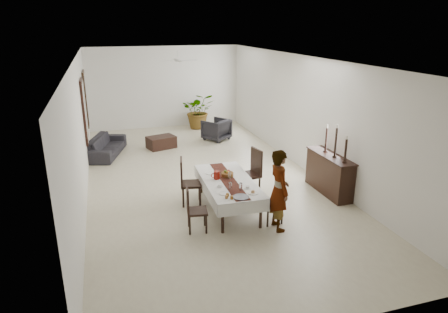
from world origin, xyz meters
The scene contains 88 objects.
floor centered at (0.00, 0.00, 0.00)m, with size 6.00×12.00×0.00m, color beige.
ceiling centered at (0.00, 0.00, 3.20)m, with size 6.00×12.00×0.02m, color white.
wall_back centered at (0.00, 6.00, 1.60)m, with size 6.00×0.02×3.20m, color white.
wall_front centered at (0.00, -6.00, 1.60)m, with size 6.00×0.02×3.20m, color white.
wall_left centered at (-3.00, 0.00, 1.60)m, with size 0.02×12.00×3.20m, color white.
wall_right centered at (3.00, 0.00, 1.60)m, with size 0.02×12.00×3.20m, color white.
dining_table_top centered at (0.10, -2.02, 0.67)m, with size 0.92×2.21×0.05m, color black.
table_leg_fl centered at (-0.34, -3.06, 0.32)m, with size 0.06×0.06×0.64m, color black.
table_leg_fr centered at (0.47, -3.09, 0.32)m, with size 0.06×0.06×0.64m, color black.
table_leg_bl centered at (-0.27, -0.96, 0.32)m, with size 0.06×0.06×0.64m, color black.
table_leg_br centered at (0.54, -0.99, 0.32)m, with size 0.06×0.06×0.64m, color black.
tablecloth_top centered at (0.10, -2.02, 0.69)m, with size 1.08×2.37×0.01m, color white.
tablecloth_drape_left centered at (-0.44, -2.01, 0.56)m, with size 0.01×2.37×0.28m, color white.
tablecloth_drape_right centered at (0.64, -2.04, 0.56)m, with size 0.01×2.37×0.28m, color white.
tablecloth_drape_near centered at (0.06, -3.20, 0.56)m, with size 1.08×0.01×0.28m, color white.
tablecloth_drape_far centered at (0.14, -0.85, 0.56)m, with size 1.08×0.01×0.28m, color white.
table_runner centered at (0.10, -2.02, 0.70)m, with size 0.32×2.30×0.00m, color #512117.
red_pitcher centered at (-0.12, -1.88, 0.79)m, with size 0.14×0.14×0.18m, color maroon.
pitcher_handle centered at (-0.20, -1.88, 0.79)m, with size 0.11×0.11×0.02m, color #99100B.
wine_glass_near centered at (0.19, -2.63, 0.78)m, with size 0.06×0.06×0.16m, color white.
wine_glass_mid centered at (-0.01, -2.53, 0.78)m, with size 0.06×0.06×0.16m, color white.
wine_glass_far centered at (0.15, -1.98, 0.78)m, with size 0.06×0.06×0.16m, color white.
teacup_right centered at (0.36, -2.59, 0.73)m, with size 0.08×0.08×0.06m, color silver.
saucer_right centered at (0.36, -2.59, 0.70)m, with size 0.14×0.14×0.01m, color white.
teacup_left centered at (-0.19, -2.34, 0.73)m, with size 0.08×0.08×0.06m, color white.
saucer_left centered at (-0.19, -2.34, 0.70)m, with size 0.14×0.14×0.01m, color silver.
plate_near_right centered at (0.37, -2.86, 0.71)m, with size 0.22×0.22×0.01m, color white.
bread_near_right centered at (0.37, -2.86, 0.73)m, with size 0.08×0.08×0.08m, color tan.
plate_near_left centered at (-0.20, -2.70, 0.71)m, with size 0.22×0.22×0.01m, color silver.
plate_far_left centered at (-0.17, -1.51, 0.71)m, with size 0.22×0.22×0.01m, color white.
serving_tray centered at (0.07, -2.99, 0.71)m, with size 0.33×0.33×0.02m, color #404045.
jam_jar_a centered at (-0.14, -3.01, 0.73)m, with size 0.06×0.06×0.07m, color brown.
jam_jar_b centered at (-0.23, -2.95, 0.73)m, with size 0.06×0.06×0.07m, color #8E5214.
jam_jar_c centered at (-0.18, -2.86, 0.73)m, with size 0.06×0.06×0.07m, color brown.
fruit_basket centered at (0.15, -1.80, 0.75)m, with size 0.28×0.28×0.09m, color brown.
fruit_red centered at (0.18, -1.78, 0.81)m, with size 0.08×0.08×0.08m, color #A3101F.
fruit_green centered at (0.12, -1.77, 0.81)m, with size 0.07×0.07×0.07m, color olive.
fruit_yellow centered at (0.15, -1.84, 0.81)m, with size 0.08×0.08×0.08m, color gold.
chair_right_near_seat centered at (0.78, -2.91, 0.43)m, with size 0.41×0.41×0.05m, color black.
chair_right_near_leg_fl centered at (0.96, -3.06, 0.20)m, with size 0.04×0.04×0.40m, color black.
chair_right_near_leg_fr centered at (0.94, -2.73, 0.20)m, with size 0.04×0.04×0.40m, color black.
chair_right_near_leg_bl centered at (0.63, -3.09, 0.20)m, with size 0.04×0.04×0.40m, color black.
chair_right_near_leg_br centered at (0.60, -2.75, 0.20)m, with size 0.04×0.04×0.40m, color black.
chair_right_near_back centered at (0.97, -2.89, 0.71)m, with size 0.41×0.04×0.52m, color black.
chair_right_far_seat centered at (0.81, -1.42, 0.51)m, with size 0.49×0.49×0.06m, color black.
chair_right_far_leg_fl centered at (1.05, -1.59, 0.24)m, with size 0.05×0.05×0.48m, color black.
chair_right_far_leg_fr centered at (0.97, -1.19, 0.24)m, with size 0.05×0.05×0.48m, color black.
chair_right_far_leg_bl centered at (0.65, -1.66, 0.24)m, with size 0.05×0.05×0.48m, color black.
chair_right_far_leg_br centered at (0.58, -1.26, 0.24)m, with size 0.05×0.05×0.48m, color black.
chair_right_far_back centered at (1.03, -1.38, 0.85)m, with size 0.49×0.04×0.62m, color black.
chair_left_near_seat centered at (-0.80, -2.80, 0.43)m, with size 0.41×0.41×0.05m, color black.
chair_left_near_leg_fl centered at (-0.94, -2.61, 0.20)m, with size 0.04×0.04×0.40m, color black.
chair_left_near_leg_fr centered at (-0.99, -2.94, 0.20)m, with size 0.04×0.04×0.40m, color black.
chair_left_near_leg_bl centered at (-0.61, -2.66, 0.20)m, with size 0.04×0.04×0.40m, color black.
chair_left_near_leg_br centered at (-0.66, -2.98, 0.20)m, with size 0.04×0.04×0.40m, color black.
chair_left_near_back centered at (-0.98, -2.77, 0.70)m, with size 0.41×0.04×0.52m, color black.
chair_left_far_seat centered at (-0.64, -1.51, 0.49)m, with size 0.47×0.47×0.05m, color black.
chair_left_far_leg_fl centered at (-0.79, -1.29, 0.23)m, with size 0.05×0.05×0.46m, color black.
chair_left_far_leg_fr centered at (-0.86, -1.66, 0.23)m, with size 0.05×0.05×0.46m, color black.
chair_left_far_leg_bl centered at (-0.41, -1.36, 0.23)m, with size 0.05×0.05×0.46m, color black.
chair_left_far_leg_br centered at (-0.49, -1.74, 0.23)m, with size 0.05×0.05×0.46m, color black.
chair_left_far_back centered at (-0.85, -1.47, 0.81)m, with size 0.47×0.04×0.60m, color black.
woman centered at (0.80, -3.20, 0.85)m, with size 0.62×0.41×1.70m, color gray.
sideboard_body centered at (2.78, -1.87, 0.48)m, with size 0.42×1.59×0.95m, color black.
sideboard_top centered at (2.78, -1.87, 0.97)m, with size 0.47×1.65×0.03m, color black.
candlestick_near_base centered at (2.78, -2.45, 1.00)m, with size 0.11×0.11×0.03m, color black.
candlestick_near_shaft centered at (2.78, -2.45, 1.28)m, with size 0.05×0.05×0.53m, color black.
candlestick_near_candle centered at (2.78, -2.45, 1.59)m, with size 0.04×0.04×0.08m, color white.
candlestick_mid_base centered at (2.78, -2.03, 1.00)m, with size 0.11×0.11×0.03m, color black.
candlestick_mid_shaft centered at (2.78, -2.03, 1.36)m, with size 0.05×0.05×0.69m, color black.
candlestick_mid_candle centered at (2.78, -2.03, 1.74)m, with size 0.04×0.04×0.08m, color beige.
candlestick_far_base centered at (2.78, -1.61, 1.00)m, with size 0.11×0.11×0.03m, color black.
candlestick_far_shaft centered at (2.78, -1.61, 1.31)m, with size 0.05×0.05×0.58m, color black.
candlestick_far_candle centered at (2.78, -1.61, 1.64)m, with size 0.04×0.04×0.08m, color silver.
sofa centered at (-2.45, 2.85, 0.30)m, with size 2.06×0.80×0.60m, color #29262B.
armchair centered at (1.41, 3.51, 0.38)m, with size 0.82×0.84×0.76m, color #272529.
coffee_table centered at (-0.65, 3.09, 0.20)m, with size 0.90×0.60×0.40m, color black.
potted_plant centered at (1.22, 5.37, 0.71)m, with size 1.28×1.11×1.42m, color #285F26.
mirror_frame_near centered at (-2.96, 2.20, 1.60)m, with size 0.06×1.05×1.85m, color black.
mirror_glass_near centered at (-2.92, 2.20, 1.60)m, with size 0.01×0.90×1.70m, color white.
mirror_frame_far centered at (-2.96, 4.30, 1.60)m, with size 0.06×1.05×1.85m, color black.
mirror_glass_far centered at (-2.92, 4.30, 1.60)m, with size 0.01×0.90×1.70m, color silver.
fan_rod centered at (0.00, 3.00, 3.10)m, with size 0.04×0.04×0.20m, color white.
fan_hub centered at (0.00, 3.00, 2.90)m, with size 0.16×0.16×0.08m, color silver.
fan_blade_n centered at (0.00, 3.35, 2.90)m, with size 0.10×0.55×0.01m, color silver.
fan_blade_s centered at (0.00, 2.65, 2.90)m, with size 0.10×0.55×0.01m, color white.
fan_blade_e centered at (0.35, 3.00, 2.90)m, with size 0.55×0.10×0.01m, color silver.
fan_blade_w centered at (-0.35, 3.00, 2.90)m, with size 0.55×0.10×0.01m, color white.
Camera 1 is at (-2.42, -9.93, 4.04)m, focal length 32.00 mm.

